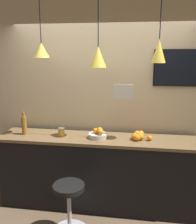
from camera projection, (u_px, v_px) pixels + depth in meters
name	position (u px, v px, depth m)	size (l,w,h in m)	color
back_wall	(102.00, 100.00, 3.59)	(8.00, 0.06, 2.90)	beige
service_counter	(98.00, 172.00, 3.44)	(2.71, 0.54, 1.01)	black
bar_stool	(69.00, 203.00, 2.90)	(0.45, 0.45, 0.63)	#B7B7BC
fruit_bowl	(98.00, 134.00, 3.29)	(0.25, 0.25, 0.15)	beige
orange_pile	(139.00, 136.00, 3.26)	(0.26, 0.25, 0.09)	orange
juice_bottle	(24.00, 125.00, 3.43)	(0.07, 0.07, 0.32)	olive
spread_jar	(61.00, 132.00, 3.37)	(0.08, 0.08, 0.12)	gold
pendant_lamp_left	(42.00, 50.00, 3.19)	(0.20, 0.20, 0.76)	black
pendant_lamp_middle	(98.00, 57.00, 3.10)	(0.21, 0.21, 0.87)	black
pendant_lamp_right	(159.00, 51.00, 2.97)	(0.17, 0.17, 0.82)	black
mounted_tv	(177.00, 68.00, 3.28)	(0.61, 0.04, 0.48)	black
hanging_menu_board	(124.00, 92.00, 2.94)	(0.24, 0.01, 0.17)	white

